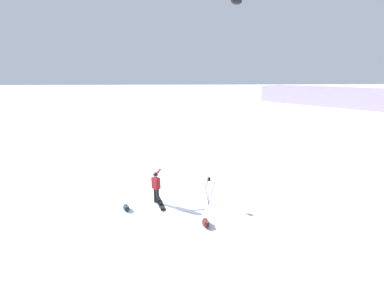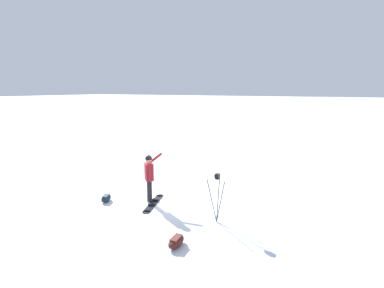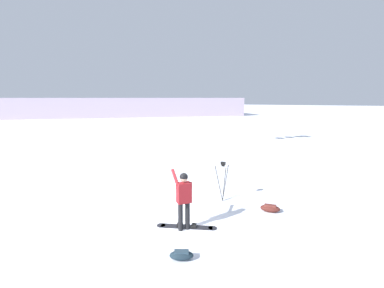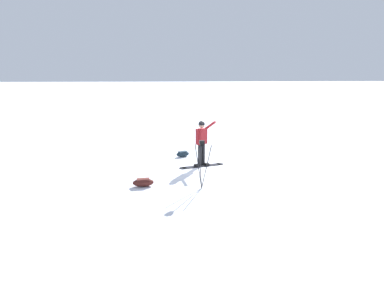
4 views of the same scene
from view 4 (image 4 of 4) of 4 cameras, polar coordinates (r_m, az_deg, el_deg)
ground_plane at (r=12.79m, az=4.89°, el=-4.19°), size 300.00×300.00×0.00m
snowboarder at (r=13.03m, az=1.63°, el=0.95°), size 0.51×0.76×1.76m
snowboard at (r=13.11m, az=1.64°, el=-3.65°), size 0.72×1.76×0.10m
gear_bag_large at (r=14.59m, az=-1.57°, el=-1.66°), size 0.49×0.65×0.24m
camera_tripod at (r=10.36m, az=1.65°, el=-1.82°), size 0.56×0.51×1.51m
gear_bag_small at (r=10.89m, az=-8.17°, el=-6.36°), size 0.36×0.68×0.25m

